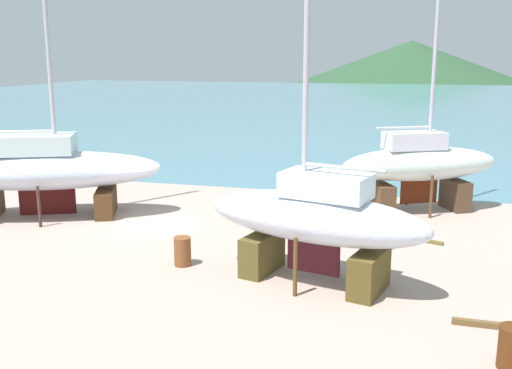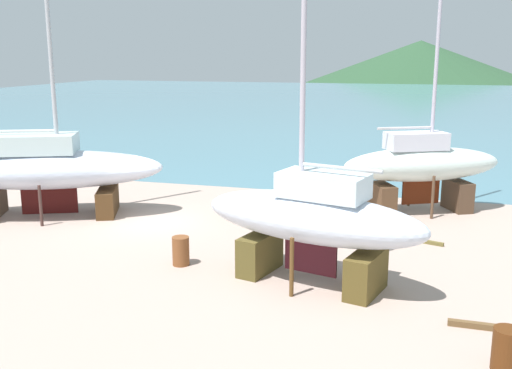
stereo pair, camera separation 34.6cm
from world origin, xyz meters
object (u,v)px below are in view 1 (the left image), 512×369
at_px(worker, 298,212).
at_px(barrel_tipped_right, 183,251).
at_px(sailboat_small_center, 420,164).
at_px(sailboat_mid_port, 315,219).
at_px(barrel_rust_far, 248,201).
at_px(sailboat_far_slipway, 44,169).
at_px(barrel_by_slipway, 232,206).

height_order(worker, barrel_tipped_right, worker).
distance_m(sailboat_small_center, worker, 6.25).
height_order(sailboat_mid_port, barrel_rust_far, sailboat_mid_port).
distance_m(sailboat_far_slipway, barrel_rust_far, 8.52).
height_order(worker, barrel_by_slipway, worker).
height_order(barrel_by_slipway, barrel_rust_far, barrel_by_slipway).
xyz_separation_m(sailboat_small_center, barrel_by_slipway, (-7.37, -2.76, -1.57)).
distance_m(sailboat_mid_port, worker, 4.94).
relative_size(sailboat_small_center, barrel_rust_far, 14.99).
bearing_deg(sailboat_small_center, sailboat_far_slipway, 170.87).
bearing_deg(worker, barrel_tipped_right, 103.31).
relative_size(sailboat_far_slipway, barrel_rust_far, 16.90).
bearing_deg(worker, sailboat_mid_port, 153.34).
distance_m(sailboat_small_center, barrel_rust_far, 7.41).
xyz_separation_m(sailboat_mid_port, barrel_tipped_right, (-4.23, 0.33, -1.46)).
height_order(sailboat_mid_port, barrel_tipped_right, sailboat_mid_port).
relative_size(barrel_by_slipway, barrel_rust_far, 1.05).
relative_size(sailboat_mid_port, barrel_rust_far, 12.33).
bearing_deg(worker, barrel_rust_far, -0.80).
height_order(sailboat_far_slipway, barrel_by_slipway, sailboat_far_slipway).
distance_m(sailboat_mid_port, barrel_by_slipway, 7.78).
distance_m(sailboat_far_slipway, barrel_by_slipway, 7.75).
xyz_separation_m(sailboat_far_slipway, barrel_rust_far, (7.62, 3.42, -1.66)).
bearing_deg(sailboat_mid_port, worker, -58.95).
relative_size(sailboat_far_slipway, barrel_tipped_right, 15.87).
height_order(sailboat_far_slipway, worker, sailboat_far_slipway).
xyz_separation_m(barrel_by_slipway, barrel_rust_far, (0.27, 1.48, -0.15)).
relative_size(sailboat_far_slipway, barrel_by_slipway, 16.15).
relative_size(barrel_rust_far, barrel_tipped_right, 0.94).
bearing_deg(sailboat_far_slipway, barrel_rust_far, 1.48).
bearing_deg(barrel_tipped_right, sailboat_far_slipway, 152.18).
height_order(barrel_rust_far, barrel_tipped_right, barrel_tipped_right).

